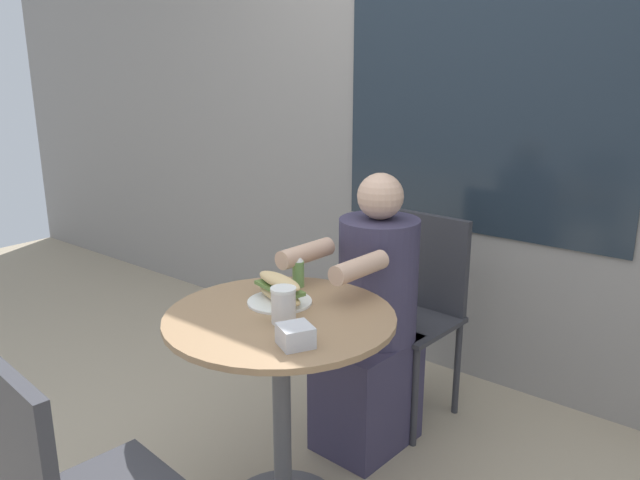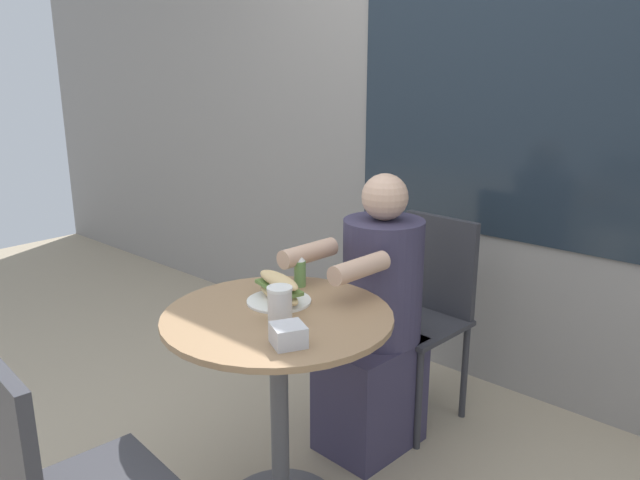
# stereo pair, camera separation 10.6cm
# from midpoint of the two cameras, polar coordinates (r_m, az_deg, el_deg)

# --- Properties ---
(storefront_wall) EXTENTS (8.00, 0.09, 2.80)m
(storefront_wall) POSITION_cam_midpoint_polar(r_m,az_deg,el_deg) (2.94, 16.72, 13.52)
(storefront_wall) COLOR gray
(storefront_wall) RESTS_ON ground_plane
(cafe_table) EXTENTS (0.73, 0.73, 0.73)m
(cafe_table) POSITION_cam_midpoint_polar(r_m,az_deg,el_deg) (2.06, -2.30, -11.75)
(cafe_table) COLOR #997551
(cafe_table) RESTS_ON ground_plane
(diner_chair) EXTENTS (0.40, 0.40, 0.87)m
(diner_chair) POSITION_cam_midpoint_polar(r_m,az_deg,el_deg) (2.71, 10.78, -5.36)
(diner_chair) COLOR #333338
(diner_chair) RESTS_ON ground_plane
(seated_diner) EXTENTS (0.33, 0.56, 1.10)m
(seated_diner) POSITION_cam_midpoint_polar(r_m,az_deg,el_deg) (2.46, 6.33, -8.43)
(seated_diner) COLOR #38334C
(seated_diner) RESTS_ON ground_plane
(sandwich_on_plate) EXTENTS (0.22, 0.21, 0.10)m
(sandwich_on_plate) POSITION_cam_midpoint_polar(r_m,az_deg,el_deg) (2.05, -2.31, -4.64)
(sandwich_on_plate) COLOR white
(sandwich_on_plate) RESTS_ON cafe_table
(drink_cup) EXTENTS (0.08, 0.08, 0.11)m
(drink_cup) POSITION_cam_midpoint_polar(r_m,az_deg,el_deg) (1.90, -2.09, -5.91)
(drink_cup) COLOR silver
(drink_cup) RESTS_ON cafe_table
(napkin_box) EXTENTS (0.12, 0.12, 0.06)m
(napkin_box) POSITION_cam_midpoint_polar(r_m,az_deg,el_deg) (1.76, -1.17, -8.70)
(napkin_box) COLOR silver
(napkin_box) RESTS_ON cafe_table
(condiment_bottle) EXTENTS (0.04, 0.04, 0.12)m
(condiment_bottle) POSITION_cam_midpoint_polar(r_m,az_deg,el_deg) (2.19, -0.47, -2.82)
(condiment_bottle) COLOR #66934C
(condiment_bottle) RESTS_ON cafe_table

